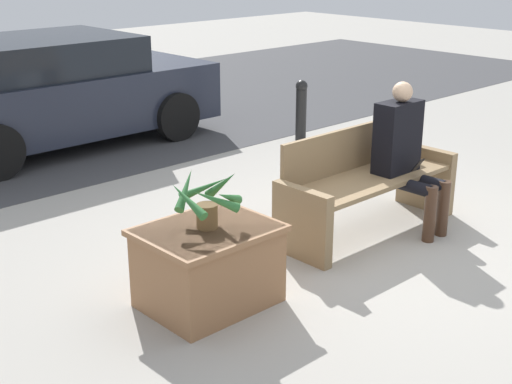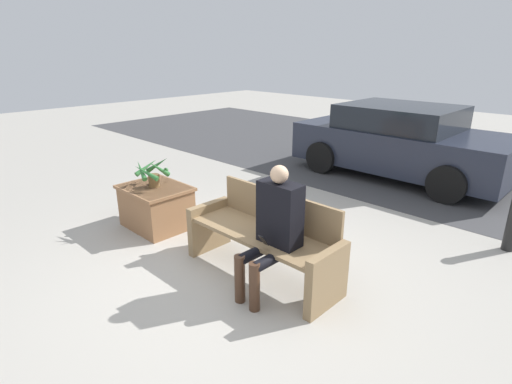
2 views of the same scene
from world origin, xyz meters
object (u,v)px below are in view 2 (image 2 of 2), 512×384
(person_seated, at_px, (274,225))
(planter_box, at_px, (156,205))
(bench, at_px, (264,237))
(potted_plant, at_px, (153,172))
(parked_car, at_px, (401,141))

(person_seated, distance_m, planter_box, 2.22)
(bench, xyz_separation_m, person_seated, (0.30, -0.19, 0.29))
(bench, distance_m, person_seated, 0.46)
(person_seated, relative_size, planter_box, 1.43)
(person_seated, height_order, planter_box, person_seated)
(planter_box, bearing_deg, person_seated, -1.22)
(person_seated, relative_size, potted_plant, 2.54)
(planter_box, height_order, potted_plant, potted_plant)
(bench, bearing_deg, person_seated, -31.98)
(bench, bearing_deg, potted_plant, -175.66)
(parked_car, bearing_deg, planter_box, -105.59)
(planter_box, relative_size, potted_plant, 1.77)
(planter_box, xyz_separation_m, parked_car, (1.28, 4.59, 0.36))
(planter_box, distance_m, potted_plant, 0.48)
(potted_plant, bearing_deg, person_seated, -1.12)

